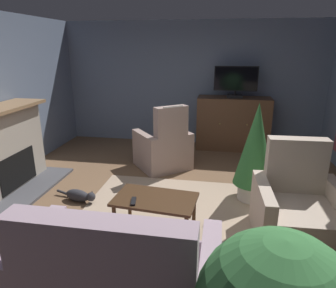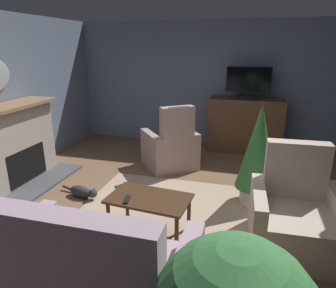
{
  "view_description": "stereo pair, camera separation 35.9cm",
  "coord_description": "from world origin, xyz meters",
  "px_view_note": "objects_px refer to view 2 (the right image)",
  "views": [
    {
      "loc": [
        0.63,
        -3.47,
        2.08
      ],
      "look_at": [
        -0.01,
        0.25,
        0.86
      ],
      "focal_mm": 32.49,
      "sensor_mm": 36.0,
      "label": 1
    },
    {
      "loc": [
        0.98,
        -3.39,
        2.08
      ],
      "look_at": [
        -0.01,
        0.25,
        0.86
      ],
      "focal_mm": 32.49,
      "sensor_mm": 36.0,
      "label": 2
    }
  ],
  "objects_px": {
    "armchair_near_window": "(295,217)",
    "armchair_in_far_corner": "(171,148)",
    "television": "(248,82)",
    "cat": "(82,192)",
    "potted_plant_tall_palm_by_window": "(258,152)",
    "tv_cabinet": "(245,126)",
    "fireplace": "(15,147)",
    "tv_remote": "(127,199)",
    "coffee_table": "(149,202)",
    "sofa_floral": "(95,277)"
  },
  "relations": [
    {
      "from": "armchair_near_window",
      "to": "armchair_in_far_corner",
      "type": "bearing_deg",
      "value": 135.63
    },
    {
      "from": "television",
      "to": "cat",
      "type": "relative_size",
      "value": 1.27
    },
    {
      "from": "potted_plant_tall_palm_by_window",
      "to": "tv_cabinet",
      "type": "bearing_deg",
      "value": 95.58
    },
    {
      "from": "armchair_in_far_corner",
      "to": "fireplace",
      "type": "bearing_deg",
      "value": -150.38
    },
    {
      "from": "tv_remote",
      "to": "cat",
      "type": "xyz_separation_m",
      "value": [
        -1.01,
        0.72,
        -0.39
      ]
    },
    {
      "from": "armchair_in_far_corner",
      "to": "television",
      "type": "bearing_deg",
      "value": 45.72
    },
    {
      "from": "armchair_near_window",
      "to": "cat",
      "type": "bearing_deg",
      "value": 172.25
    },
    {
      "from": "potted_plant_tall_palm_by_window",
      "to": "fireplace",
      "type": "bearing_deg",
      "value": -175.62
    },
    {
      "from": "coffee_table",
      "to": "tv_remote",
      "type": "xyz_separation_m",
      "value": [
        -0.21,
        -0.13,
        0.07
      ]
    },
    {
      "from": "television",
      "to": "tv_remote",
      "type": "height_order",
      "value": "television"
    },
    {
      "from": "fireplace",
      "to": "television",
      "type": "height_order",
      "value": "television"
    },
    {
      "from": "sofa_floral",
      "to": "armchair_in_far_corner",
      "type": "distance_m",
      "value": 3.2
    },
    {
      "from": "tv_remote",
      "to": "armchair_in_far_corner",
      "type": "relative_size",
      "value": 0.14
    },
    {
      "from": "armchair_in_far_corner",
      "to": "armchair_near_window",
      "type": "bearing_deg",
      "value": -44.37
    },
    {
      "from": "coffee_table",
      "to": "sofa_floral",
      "type": "distance_m",
      "value": 1.17
    },
    {
      "from": "armchair_in_far_corner",
      "to": "potted_plant_tall_palm_by_window",
      "type": "xyz_separation_m",
      "value": [
        1.44,
        -0.96,
        0.39
      ]
    },
    {
      "from": "potted_plant_tall_palm_by_window",
      "to": "coffee_table",
      "type": "bearing_deg",
      "value": -137.73
    },
    {
      "from": "fireplace",
      "to": "armchair_in_far_corner",
      "type": "relative_size",
      "value": 1.4
    },
    {
      "from": "television",
      "to": "armchair_near_window",
      "type": "height_order",
      "value": "television"
    },
    {
      "from": "tv_cabinet",
      "to": "sofa_floral",
      "type": "bearing_deg",
      "value": -102.47
    },
    {
      "from": "fireplace",
      "to": "television",
      "type": "relative_size",
      "value": 1.92
    },
    {
      "from": "tv_cabinet",
      "to": "tv_remote",
      "type": "bearing_deg",
      "value": -108.48
    },
    {
      "from": "television",
      "to": "coffee_table",
      "type": "distance_m",
      "value": 3.56
    },
    {
      "from": "coffee_table",
      "to": "sofa_floral",
      "type": "xyz_separation_m",
      "value": [
        -0.05,
        -1.17,
        -0.05
      ]
    },
    {
      "from": "tv_cabinet",
      "to": "armchair_near_window",
      "type": "height_order",
      "value": "same"
    },
    {
      "from": "armchair_in_far_corner",
      "to": "potted_plant_tall_palm_by_window",
      "type": "bearing_deg",
      "value": -33.72
    },
    {
      "from": "tv_remote",
      "to": "armchair_near_window",
      "type": "height_order",
      "value": "armchair_near_window"
    },
    {
      "from": "armchair_near_window",
      "to": "potted_plant_tall_palm_by_window",
      "type": "relative_size",
      "value": 0.78
    },
    {
      "from": "tv_cabinet",
      "to": "armchair_in_far_corner",
      "type": "bearing_deg",
      "value": -133.09
    },
    {
      "from": "television",
      "to": "sofa_floral",
      "type": "height_order",
      "value": "television"
    },
    {
      "from": "television",
      "to": "potted_plant_tall_palm_by_window",
      "type": "distance_m",
      "value": 2.33
    },
    {
      "from": "coffee_table",
      "to": "potted_plant_tall_palm_by_window",
      "type": "bearing_deg",
      "value": 42.27
    },
    {
      "from": "armchair_near_window",
      "to": "cat",
      "type": "xyz_separation_m",
      "value": [
        -2.8,
        0.38,
        -0.25
      ]
    },
    {
      "from": "armchair_in_far_corner",
      "to": "cat",
      "type": "xyz_separation_m",
      "value": [
        -0.94,
        -1.43,
        -0.28
      ]
    },
    {
      "from": "fireplace",
      "to": "tv_remote",
      "type": "relative_size",
      "value": 9.65
    },
    {
      "from": "potted_plant_tall_palm_by_window",
      "to": "tv_remote",
      "type": "bearing_deg",
      "value": -139.16
    },
    {
      "from": "tv_remote",
      "to": "armchair_in_far_corner",
      "type": "height_order",
      "value": "armchair_in_far_corner"
    },
    {
      "from": "tv_cabinet",
      "to": "cat",
      "type": "distance_m",
      "value": 3.52
    },
    {
      "from": "sofa_floral",
      "to": "television",
      "type": "bearing_deg",
      "value": 77.39
    },
    {
      "from": "sofa_floral",
      "to": "potted_plant_tall_palm_by_window",
      "type": "relative_size",
      "value": 1.13
    },
    {
      "from": "potted_plant_tall_palm_by_window",
      "to": "armchair_near_window",
      "type": "bearing_deg",
      "value": -64.18
    },
    {
      "from": "television",
      "to": "coffee_table",
      "type": "bearing_deg",
      "value": -106.07
    },
    {
      "from": "fireplace",
      "to": "armchair_near_window",
      "type": "distance_m",
      "value": 4.09
    },
    {
      "from": "armchair_near_window",
      "to": "cat",
      "type": "relative_size",
      "value": 1.63
    },
    {
      "from": "television",
      "to": "potted_plant_tall_palm_by_window",
      "type": "bearing_deg",
      "value": -84.29
    },
    {
      "from": "coffee_table",
      "to": "armchair_near_window",
      "type": "height_order",
      "value": "armchair_near_window"
    },
    {
      "from": "cat",
      "to": "tv_cabinet",
      "type": "bearing_deg",
      "value": 51.7
    },
    {
      "from": "fireplace",
      "to": "coffee_table",
      "type": "xyz_separation_m",
      "value": [
        2.46,
        -0.78,
        -0.19
      ]
    },
    {
      "from": "tv_cabinet",
      "to": "coffee_table",
      "type": "bearing_deg",
      "value": -105.83
    },
    {
      "from": "cat",
      "to": "armchair_in_far_corner",
      "type": "bearing_deg",
      "value": 56.69
    }
  ]
}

